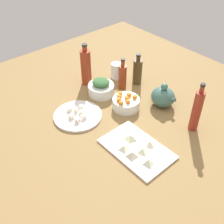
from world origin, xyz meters
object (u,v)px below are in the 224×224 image
bottle_0 (122,76)px  bottle_2 (137,71)px  teapot (163,97)px  drinking_glass_0 (116,71)px  bowl_carrots (126,103)px  bowl_greens (101,89)px  plate_tofu (78,116)px  bottle_1 (86,67)px  bottle_3 (197,110)px  cutting_board (137,149)px

bottle_0 → bottle_2: bearing=79.6°
teapot → drinking_glass_0: teapot is taller
bowl_carrots → teapot: bearing=56.9°
bowl_greens → bottle_2: bearing=78.0°
plate_tofu → bottle_2: bearing=93.3°
bowl_carrots → bottle_1: (-33.44, -1.53, 8.45)cm
plate_tofu → bottle_3: (45.11, 38.16, 10.99)cm
bowl_greens → bottle_0: size_ratio=0.77×
bowl_greens → bottle_2: 25.12cm
bottle_0 → drinking_glass_0: size_ratio=1.96×
plate_tofu → bottle_1: 33.77cm
plate_tofu → bowl_greens: size_ratio=1.69×
bottle_0 → drinking_glass_0: bottle_0 is taller
bowl_carrots → teapot: teapot is taller
bottle_1 → drinking_glass_0: bottle_1 is taller
bowl_greens → drinking_glass_0: bearing=112.4°
bottle_0 → drinking_glass_0: bearing=155.8°
cutting_board → bowl_greens: (-44.85, 15.45, 2.67)cm
teapot → bottle_3: bottle_3 is taller
bottle_0 → bottle_1: size_ratio=0.75×
bowl_greens → bottle_3: (52.87, 15.89, 8.42)cm
plate_tofu → bottle_0: 36.95cm
plate_tofu → bottle_3: 60.10cm
bottle_0 → bottle_2: same height
cutting_board → bottle_2: 56.59cm
bowl_carrots → bottle_0: bottle_0 is taller
bottle_1 → bowl_greens: bearing=-2.2°
bowl_greens → teapot: bearing=32.6°
bottle_3 → drinking_glass_0: bottle_3 is taller
bowl_carrots → bottle_1: 34.53cm
plate_tofu → bowl_greens: (-7.76, 22.27, 2.57)cm
teapot → bottle_2: bottle_2 is taller
cutting_board → bowl_carrots: (-26.06, 17.55, 2.44)cm
teapot → drinking_glass_0: (-37.54, -0.69, -0.51)cm
plate_tofu → bottle_1: (-22.41, 22.83, 10.80)cm
bowl_carrots → bottle_3: 37.76cm
plate_tofu → bottle_3: bottle_3 is taller
bottle_1 → teapot: bearing=22.6°
cutting_board → teapot: 38.02cm
drinking_glass_0 → bottle_0: bearing=-24.2°
bowl_carrots → bottle_0: bearing=143.5°
bottle_3 → bowl_greens: bearing=-163.3°
bowl_greens → bottle_2: bottle_2 is taller
bottle_1 → bottle_3: bottle_3 is taller
bowl_greens → bottle_1: bearing=177.8°
drinking_glass_0 → cutting_board: bearing=-32.9°
cutting_board → bottle_3: (8.02, 31.34, 11.09)cm
plate_tofu → bottle_0: (-4.59, 35.90, 7.43)cm
plate_tofu → bottle_1: size_ratio=0.98×
bowl_carrots → drinking_glass_0: bearing=148.2°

